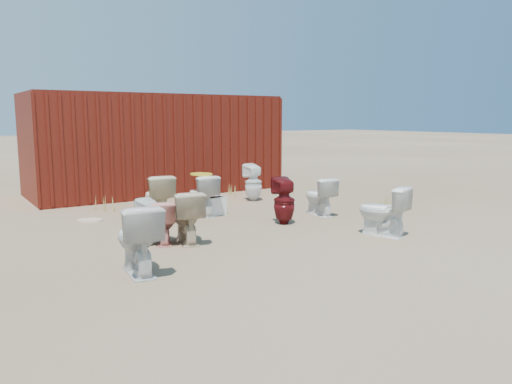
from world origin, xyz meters
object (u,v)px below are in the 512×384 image
loose_tank (214,206)px  toilet_front_c (319,196)px  toilet_back_beige_left (158,198)px  toilet_back_yellowlid (202,195)px  toilet_back_a (149,222)px  toilet_back_beige_right (186,217)px  toilet_front_e (383,211)px  shipping_container (155,144)px  toilet_back_e (253,182)px  toilet_front_pink (163,222)px  toilet_front_maroon (284,201)px  toilet_front_a (137,239)px

loose_tank → toilet_front_c: bearing=-44.3°
toilet_front_c → toilet_back_beige_left: (-2.76, 1.23, 0.06)m
toilet_front_c → toilet_back_yellowlid: (-1.89, 1.19, 0.03)m
toilet_back_a → toilet_back_beige_right: toilet_back_beige_right is taller
toilet_front_e → toilet_back_a: 3.60m
shipping_container → toilet_back_beige_right: 5.56m
toilet_front_c → toilet_back_a: size_ratio=1.06×
shipping_container → toilet_back_e: (1.24, -2.60, -0.78)m
toilet_front_e → toilet_back_beige_right: (-2.77, 1.30, -0.00)m
toilet_front_c → toilet_back_a: 3.56m
toilet_back_e → toilet_front_pink: bearing=37.0°
toilet_front_e → loose_tank: bearing=-83.0°
toilet_back_beige_right → loose_tank: (1.35, 1.64, -0.22)m
toilet_front_maroon → toilet_back_beige_right: size_ratio=1.04×
toilet_back_a → toilet_back_beige_left: bearing=-127.5°
toilet_back_yellowlid → toilet_front_maroon: bearing=122.8°
toilet_front_a → loose_tank: toilet_front_a is taller
toilet_front_a → toilet_back_beige_right: toilet_front_a is taller
toilet_front_e → toilet_back_beige_right: toilet_front_e is taller
toilet_front_e → toilet_back_beige_left: size_ratio=0.95×
shipping_container → toilet_front_pink: size_ratio=9.24×
loose_tank → toilet_back_beige_right: bearing=-141.0°
shipping_container → toilet_front_e: bearing=-80.4°
toilet_back_beige_right → toilet_back_e: toilet_back_e is taller
shipping_container → toilet_front_maroon: shipping_container is taller
toilet_front_pink → loose_tank: size_ratio=1.30×
toilet_front_a → toilet_back_a: 1.38m
toilet_back_yellowlid → toilet_back_e: 1.97m
toilet_front_maroon → toilet_back_e: toilet_back_e is taller
toilet_front_c → toilet_front_e: toilet_front_e is taller
toilet_back_yellowlid → loose_tank: bearing=156.4°
shipping_container → toilet_back_beige_left: bearing=-111.8°
toilet_back_e → toilet_front_a: bearing=41.4°
toilet_back_beige_left → toilet_back_e: 2.76m
toilet_front_maroon → toilet_back_beige_left: size_ratio=0.98×
loose_tank → toilet_back_yellowlid: bearing=142.7°
toilet_front_pink → toilet_back_yellowlid: bearing=-110.2°
toilet_front_c → loose_tank: toilet_front_c is taller
toilet_front_a → toilet_front_c: bearing=-152.9°
toilet_front_maroon → toilet_front_a: bearing=32.4°
toilet_back_a → toilet_back_e: toilet_back_e is taller
toilet_front_e → toilet_front_c: bearing=-117.2°
toilet_front_a → toilet_front_c: (4.17, 1.58, -0.06)m
toilet_front_c → toilet_back_a: (-3.55, -0.35, -0.02)m
toilet_front_c → toilet_back_a: bearing=11.5°
toilet_front_e → toilet_back_e: toilet_back_e is taller
toilet_front_pink → toilet_front_c: size_ratio=0.89×
toilet_back_beige_left → loose_tank: toilet_back_beige_left is taller
toilet_front_a → shipping_container: bearing=-107.6°
toilet_back_a → toilet_back_beige_left: toilet_back_beige_left is taller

